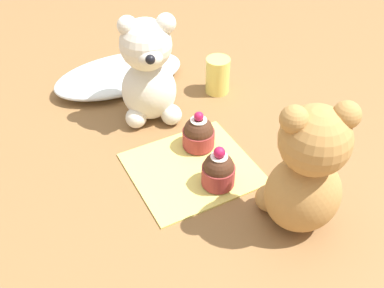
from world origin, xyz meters
name	(u,v)px	position (x,y,z in m)	size (l,w,h in m)	color
ground_plane	(192,169)	(0.00, 0.00, 0.00)	(4.00, 4.00, 0.00)	olive
knitted_placemat	(192,168)	(0.00, 0.00, 0.00)	(0.20, 0.18, 0.01)	#E0D166
tulle_cloth	(119,75)	(-0.01, 0.30, 0.02)	(0.28, 0.15, 0.04)	white
teddy_bear_cream	(150,72)	(0.00, 0.17, 0.10)	(0.13, 0.12, 0.21)	silver
teddy_bear_tan	(306,172)	(0.09, -0.17, 0.10)	(0.13, 0.13, 0.22)	#B78447
cupcake_near_cream_bear	(199,134)	(0.04, 0.04, 0.03)	(0.06, 0.06, 0.07)	#993333
cupcake_near_tan_bear	(218,170)	(0.02, -0.05, 0.03)	(0.05, 0.05, 0.07)	#993333
juice_glass	(218,75)	(0.16, 0.18, 0.04)	(0.05, 0.05, 0.07)	#EADB66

